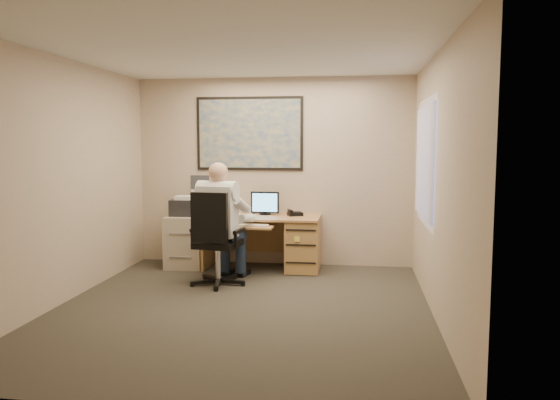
# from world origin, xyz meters

# --- Properties ---
(room_shell) EXTENTS (4.00, 4.50, 2.70)m
(room_shell) POSITION_xyz_m (0.00, 0.00, 1.35)
(room_shell) COLOR #333028
(room_shell) RESTS_ON ground
(desk) EXTENTS (1.60, 0.97, 1.07)m
(desk) POSITION_xyz_m (0.24, 1.90, 0.44)
(desk) COLOR tan
(desk) RESTS_ON ground
(world_map) EXTENTS (1.56, 0.03, 1.06)m
(world_map) POSITION_xyz_m (-0.35, 2.23, 1.90)
(world_map) COLOR #1E4C93
(world_map) RESTS_ON room_shell
(wall_calendar) EXTENTS (0.28, 0.01, 0.42)m
(wall_calendar) POSITION_xyz_m (-1.10, 2.24, 1.08)
(wall_calendar) COLOR white
(wall_calendar) RESTS_ON room_shell
(window_blinds) EXTENTS (0.06, 1.40, 1.30)m
(window_blinds) POSITION_xyz_m (1.97, 0.80, 1.55)
(window_blinds) COLOR beige
(window_blinds) RESTS_ON room_shell
(filing_cabinet) EXTENTS (0.54, 0.64, 1.02)m
(filing_cabinet) POSITION_xyz_m (-1.19, 1.89, 0.44)
(filing_cabinet) COLOR #BEB099
(filing_cabinet) RESTS_ON ground
(office_chair) EXTENTS (0.80, 0.80, 1.18)m
(office_chair) POSITION_xyz_m (-0.50, 0.91, 0.34)
(office_chair) COLOR black
(office_chair) RESTS_ON ground
(person) EXTENTS (0.81, 1.03, 1.53)m
(person) POSITION_xyz_m (-0.50, 0.99, 0.76)
(person) COLOR white
(person) RESTS_ON office_chair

